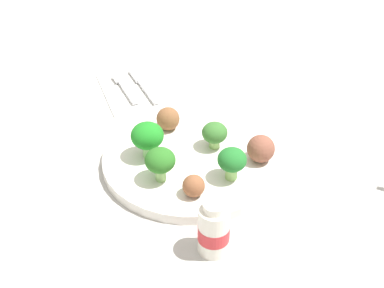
% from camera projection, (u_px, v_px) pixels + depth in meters
% --- Properties ---
extents(ground_plane, '(4.00, 4.00, 0.00)m').
position_uv_depth(ground_plane, '(192.00, 162.00, 0.80)').
color(ground_plane, '#B2B2AD').
extents(plate, '(0.28, 0.28, 0.02)m').
position_uv_depth(plate, '(192.00, 158.00, 0.79)').
color(plate, white).
rests_on(plate, ground_plane).
extents(broccoli_floret_back_right, '(0.04, 0.04, 0.04)m').
position_uv_depth(broccoli_floret_back_right, '(215.00, 133.00, 0.79)').
color(broccoli_floret_back_right, '#9BCC72').
rests_on(broccoli_floret_back_right, plate).
extents(broccoli_floret_far_rim, '(0.05, 0.05, 0.06)m').
position_uv_depth(broccoli_floret_far_rim, '(147.00, 136.00, 0.76)').
color(broccoli_floret_far_rim, '#8CCD7A').
rests_on(broccoli_floret_far_rim, plate).
extents(broccoli_floret_front_right, '(0.04, 0.04, 0.05)m').
position_uv_depth(broccoli_floret_front_right, '(232.00, 161.00, 0.72)').
color(broccoli_floret_front_right, '#8FC56A').
rests_on(broccoli_floret_front_right, plate).
extents(broccoli_floret_near_rim, '(0.04, 0.04, 0.05)m').
position_uv_depth(broccoli_floret_near_rim, '(160.00, 161.00, 0.72)').
color(broccoli_floret_near_rim, '#91C772').
rests_on(broccoli_floret_near_rim, plate).
extents(meatball_front_left, '(0.03, 0.03, 0.03)m').
position_uv_depth(meatball_front_left, '(194.00, 186.00, 0.70)').
color(meatball_front_left, brown).
rests_on(meatball_front_left, plate).
extents(meatball_back_right, '(0.04, 0.04, 0.04)m').
position_uv_depth(meatball_back_right, '(168.00, 119.00, 0.83)').
color(meatball_back_right, brown).
rests_on(meatball_back_right, plate).
extents(meatball_mid_left, '(0.04, 0.04, 0.04)m').
position_uv_depth(meatball_mid_left, '(261.00, 149.00, 0.76)').
color(meatball_mid_left, brown).
rests_on(meatball_mid_left, plate).
extents(napkin, '(0.17, 0.13, 0.01)m').
position_uv_depth(napkin, '(135.00, 89.00, 0.98)').
color(napkin, white).
rests_on(napkin, ground_plane).
extents(fork, '(0.12, 0.03, 0.01)m').
position_uv_depth(fork, '(125.00, 87.00, 0.98)').
color(fork, silver).
rests_on(fork, napkin).
extents(knife, '(0.15, 0.03, 0.01)m').
position_uv_depth(knife, '(143.00, 84.00, 0.99)').
color(knife, silver).
rests_on(knife, napkin).
extents(yogurt_bottle, '(0.04, 0.04, 0.08)m').
position_uv_depth(yogurt_bottle, '(214.00, 229.00, 0.63)').
color(yogurt_bottle, white).
rests_on(yogurt_bottle, ground_plane).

